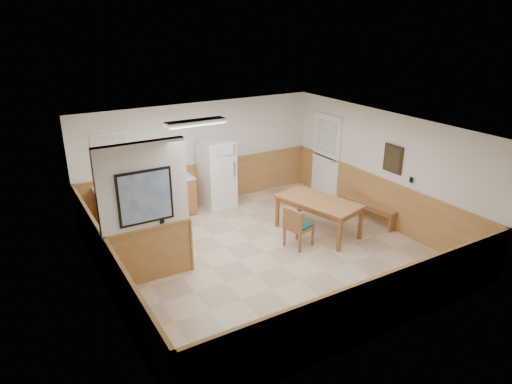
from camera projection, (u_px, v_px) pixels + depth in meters
ground at (265, 252)px, 9.01m from camera, size 6.00×6.00×0.00m
ceiling at (266, 128)px, 8.10m from camera, size 6.00×6.00×0.02m
back_wall at (200, 154)px, 10.97m from camera, size 6.00×0.02×2.50m
right_wall at (382, 168)px, 9.97m from camera, size 0.02×6.00×2.50m
left_wall at (103, 229)px, 7.14m from camera, size 0.02×6.00×2.50m
wainscot_back at (202, 184)px, 11.22m from camera, size 6.00×0.04×1.00m
wainscot_right at (378, 200)px, 10.24m from camera, size 0.04×6.00×1.00m
wainscot_left at (110, 270)px, 7.42m from camera, size 0.04×6.00×1.00m
partition_wall at (146, 216)px, 7.66m from camera, size 1.50×0.20×2.50m
kitchen_counter at (159, 198)px, 10.43m from camera, size 2.20×0.61×1.00m
exterior_door at (326, 156)px, 11.55m from camera, size 0.07×1.02×2.15m
kitchen_window at (111, 155)px, 9.85m from camera, size 0.80×0.04×1.00m
wall_painting at (393, 159)px, 9.61m from camera, size 0.04×0.50×0.60m
fluorescent_fixture at (196, 122)px, 8.79m from camera, size 1.20×0.30×0.09m
refrigerator at (217, 174)px, 10.94m from camera, size 0.77×0.75×1.65m
dining_table at (318, 204)px, 9.60m from camera, size 1.31×1.93×0.75m
dining_bench at (368, 206)px, 10.31m from camera, size 0.57×1.55×0.45m
dining_chair at (296, 225)px, 9.04m from camera, size 0.74×0.59×0.85m
fire_extinguisher at (178, 169)px, 10.46m from camera, size 0.10×0.10×0.39m
soap_bottle at (107, 185)px, 9.71m from camera, size 0.08×0.08×0.20m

